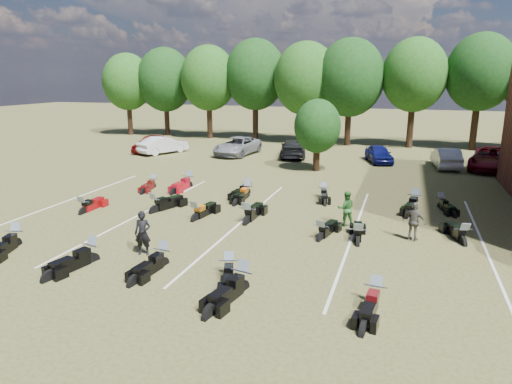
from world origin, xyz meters
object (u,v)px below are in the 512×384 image
at_px(car_4, 379,154).
at_px(person_grey, 414,222).
at_px(motorcycle_0, 16,246).
at_px(motorcycle_7, 84,214).
at_px(person_black, 143,233).
at_px(person_green, 346,208).
at_px(motorcycle_14, 153,188).
at_px(car_0, 151,143).
at_px(motorcycle_3, 229,277).

relative_size(car_4, person_grey, 2.40).
bearing_deg(motorcycle_0, motorcycle_7, 78.06).
xyz_separation_m(car_4, person_black, (-7.06, -21.83, 0.18)).
height_order(motorcycle_0, motorcycle_7, motorcycle_0).
distance_m(person_black, motorcycle_0, 5.28).
xyz_separation_m(person_green, motorcycle_14, (-11.71, 3.54, -0.79)).
height_order(person_green, person_grey, person_grey).
distance_m(car_4, motorcycle_0, 25.77).
xyz_separation_m(car_0, person_green, (18.65, -15.02, 0.04)).
bearing_deg(car_4, motorcycle_0, -136.53).
bearing_deg(motorcycle_7, person_black, 145.73).
bearing_deg(car_4, motorcycle_14, -152.18).
height_order(person_grey, motorcycle_14, person_grey).
relative_size(motorcycle_0, motorcycle_3, 1.11).
relative_size(person_black, person_green, 1.05).
relative_size(car_4, motorcycle_14, 1.90).
relative_size(motorcycle_0, motorcycle_14, 1.14).
relative_size(person_black, motorcycle_7, 0.76).
relative_size(car_4, person_green, 2.43).
xyz_separation_m(motorcycle_3, motorcycle_14, (-8.78, 10.07, 0.00)).
relative_size(person_green, motorcycle_3, 0.76).
bearing_deg(person_green, motorcycle_0, 11.90).
bearing_deg(car_4, person_grey, -100.25).
xyz_separation_m(car_4, motorcycle_14, (-12.12, -12.58, -0.65)).
height_order(motorcycle_0, motorcycle_3, motorcycle_0).
relative_size(person_grey, motorcycle_3, 0.76).
bearing_deg(motorcycle_3, person_grey, 23.79).
bearing_deg(person_black, person_grey, 11.81).
relative_size(person_black, person_grey, 1.04).
bearing_deg(person_green, motorcycle_7, -7.38).
relative_size(motorcycle_3, motorcycle_14, 1.03).
height_order(car_0, motorcycle_7, car_0).
bearing_deg(person_green, car_0, -56.05).
distance_m(person_grey, motorcycle_3, 7.98).
distance_m(car_4, motorcycle_7, 22.17).
distance_m(motorcycle_0, motorcycle_14, 10.10).
xyz_separation_m(person_black, motorcycle_7, (-5.54, 3.60, -0.83)).
relative_size(person_grey, motorcycle_0, 0.69).
relative_size(car_0, motorcycle_3, 2.10).
bearing_deg(car_0, car_4, 3.19).
bearing_deg(motorcycle_14, motorcycle_0, -97.67).
bearing_deg(motorcycle_0, person_grey, 3.51).
distance_m(person_green, motorcycle_3, 7.20).
height_order(person_green, motorcycle_14, person_green).
xyz_separation_m(person_black, motorcycle_0, (-5.14, -0.85, -0.83)).
distance_m(car_0, person_green, 23.94).
relative_size(car_4, motorcycle_3, 1.83).
distance_m(person_green, motorcycle_7, 12.40).
bearing_deg(person_green, motorcycle_14, -34.01).
bearing_deg(motorcycle_7, car_0, -70.62).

